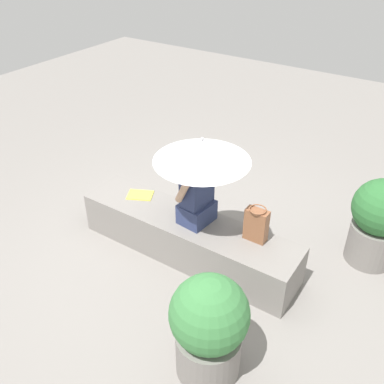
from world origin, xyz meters
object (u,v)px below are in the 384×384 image
at_px(parasol, 202,151).
at_px(handbag_black, 256,224).
at_px(magazine, 140,195).
at_px(planter_far, 378,220).
at_px(planter_near, 209,327).
at_px(person_seated, 197,189).

bearing_deg(parasol, handbag_black, -170.43).
relative_size(parasol, handbag_black, 2.73).
height_order(magazine, planter_far, planter_far).
height_order(parasol, magazine, parasol).
xyz_separation_m(planter_near, planter_far, (-0.75, -2.09, 0.01)).
relative_size(planter_near, planter_far, 0.98).
bearing_deg(parasol, planter_far, -146.36).
distance_m(handbag_black, planter_far, 1.31).
bearing_deg(planter_near, handbag_black, -80.55).
relative_size(handbag_black, magazine, 1.29).
distance_m(magazine, planter_near, 1.99).
distance_m(person_seated, handbag_black, 0.67).
distance_m(person_seated, parasol, 0.47).
distance_m(parasol, magazine, 1.21).
distance_m(handbag_black, magazine, 1.44).
xyz_separation_m(magazine, planter_near, (-1.62, 1.15, 0.03)).
xyz_separation_m(person_seated, planter_near, (-0.83, 1.11, -0.35)).
bearing_deg(magazine, planter_far, 175.33).
height_order(handbag_black, magazine, handbag_black).
xyz_separation_m(handbag_black, planter_far, (-0.94, -0.91, -0.13)).
bearing_deg(handbag_black, parasol, 9.57).
distance_m(planter_near, planter_far, 2.21).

